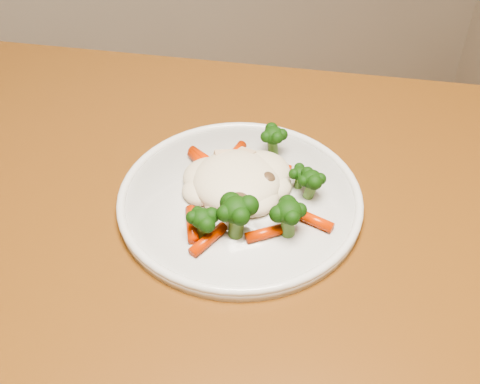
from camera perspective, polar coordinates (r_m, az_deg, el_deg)
The scene contains 3 objects.
dining_table at distance 0.73m, azimuth -3.58°, elevation -10.95°, with size 1.38×1.19×0.75m.
plate at distance 0.69m, azimuth -0.00°, elevation -0.83°, with size 0.28×0.28×0.01m, color white.
meal at distance 0.67m, azimuth 0.57°, elevation 0.75°, with size 0.17×0.18×0.05m.
Camera 1 is at (0.23, -0.14, 1.23)m, focal length 45.00 mm.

